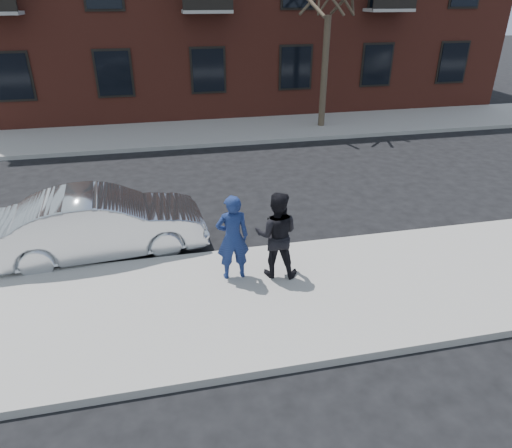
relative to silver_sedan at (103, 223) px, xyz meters
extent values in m
plane|color=black|center=(3.52, -2.30, -0.71)|extent=(100.00, 100.00, 0.00)
cube|color=gray|center=(3.52, -2.55, -0.64)|extent=(50.00, 3.50, 0.15)
cube|color=#999691|center=(3.52, -0.75, -0.64)|extent=(50.00, 0.10, 0.15)
cube|color=gray|center=(3.52, 8.95, -0.64)|extent=(50.00, 3.50, 0.15)
cube|color=#999691|center=(3.52, 7.15, -0.64)|extent=(50.00, 0.10, 0.15)
cube|color=black|center=(-3.98, 10.64, 1.49)|extent=(1.30, 0.06, 1.70)
cube|color=black|center=(7.42, 10.64, 1.49)|extent=(1.30, 0.06, 1.70)
cube|color=black|center=(15.02, 10.64, 1.49)|extent=(1.30, 0.06, 1.70)
cylinder|color=#382D21|center=(8.02, 8.70, 1.54)|extent=(0.26, 0.26, 4.20)
imported|color=#B7BABF|center=(0.00, 0.00, 0.00)|extent=(4.43, 1.86, 1.42)
imported|color=navy|center=(2.52, -1.74, 0.30)|extent=(0.63, 0.42, 1.72)
cube|color=black|center=(2.47, -1.52, 0.66)|extent=(0.07, 0.13, 0.08)
imported|color=black|center=(3.35, -1.82, 0.30)|extent=(1.00, 0.87, 1.73)
cube|color=black|center=(3.26, -1.60, 0.51)|extent=(0.09, 0.14, 0.06)
camera|label=1|loc=(1.37, -9.16, 4.40)|focal=32.00mm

